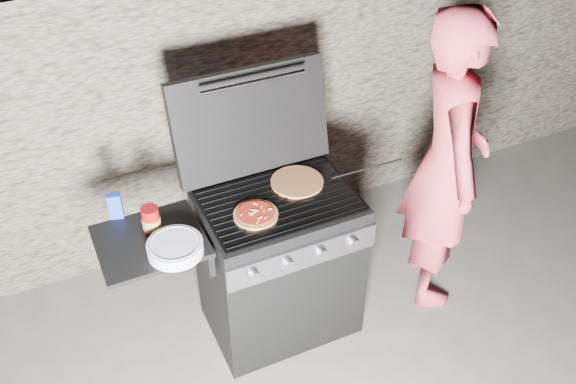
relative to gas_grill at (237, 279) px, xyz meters
name	(u,v)px	position (x,y,z in m)	size (l,w,h in m)	color
ground	(280,320)	(0.25, 0.00, -0.46)	(50.00, 50.00, 0.00)	#68625B
stone_wall	(210,106)	(0.25, 1.05, 0.44)	(8.00, 0.35, 1.80)	#7B6F5D
gas_grill	(237,279)	(0.00, 0.00, 0.00)	(1.34, 0.79, 0.91)	black
pizza_topped	(256,214)	(0.10, -0.06, 0.47)	(0.22, 0.22, 0.02)	#D79043
pizza_plain	(297,182)	(0.40, 0.09, 0.46)	(0.28, 0.28, 0.01)	#E29B61
sauce_jar	(151,219)	(-0.39, 0.06, 0.51)	(0.09, 0.09, 0.13)	maroon
blue_carton	(115,206)	(-0.52, 0.23, 0.52)	(0.06, 0.04, 0.14)	#163ABC
plate_stack	(175,248)	(-0.33, -0.14, 0.48)	(0.26, 0.26, 0.06)	white
person	(446,164)	(1.21, -0.09, 0.45)	(0.66, 0.43, 1.81)	#D4404E
tongs	(367,169)	(0.76, 0.00, 0.49)	(0.01, 0.01, 0.39)	black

